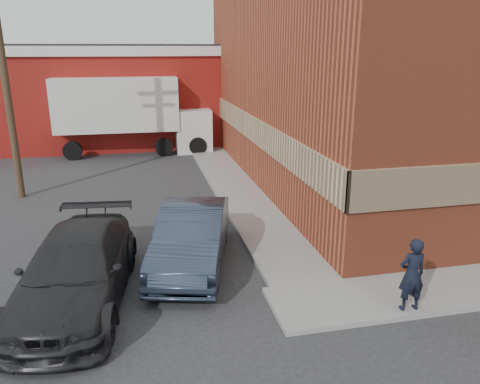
{
  "coord_description": "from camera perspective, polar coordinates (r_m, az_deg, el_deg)",
  "views": [
    {
      "loc": [
        -3.1,
        -9.3,
        5.42
      ],
      "look_at": [
        -0.48,
        2.41,
        1.7
      ],
      "focal_mm": 35.0,
      "sensor_mm": 36.0,
      "label": 1
    }
  ],
  "objects": [
    {
      "name": "ground",
      "position": [
        11.2,
        5.22,
        -11.81
      ],
      "size": [
        90.0,
        90.0,
        0.0
      ],
      "primitive_type": "plane",
      "color": "#28282B",
      "rests_on": "ground"
    },
    {
      "name": "brick_building",
      "position": [
        21.67,
        20.41,
        14.22
      ],
      "size": [
        14.25,
        18.25,
        9.36
      ],
      "color": "#A04329",
      "rests_on": "ground"
    },
    {
      "name": "sidewalk_west",
      "position": [
        19.42,
        -1.12,
        1.18
      ],
      "size": [
        1.8,
        18.0,
        0.12
      ],
      "primitive_type": "cube",
      "color": "gray",
      "rests_on": "ground"
    },
    {
      "name": "warehouse",
      "position": [
        29.56,
        -18.55,
        11.27
      ],
      "size": [
        16.3,
        8.3,
        5.6
      ],
      "color": "maroon",
      "rests_on": "ground"
    },
    {
      "name": "utility_pole",
      "position": [
        18.83,
        -26.88,
        13.37
      ],
      "size": [
        2.0,
        0.26,
        9.0
      ],
      "color": "#4A3725",
      "rests_on": "ground"
    },
    {
      "name": "man",
      "position": [
        10.45,
        20.22,
        -9.44
      ],
      "size": [
        0.59,
        0.39,
        1.6
      ],
      "primitive_type": "imported",
      "rotation": [
        0.0,
        0.0,
        3.13
      ],
      "color": "black",
      "rests_on": "sidewalk_south"
    },
    {
      "name": "sedan",
      "position": [
        12.14,
        -5.91,
        -5.4
      ],
      "size": [
        2.76,
        4.96,
        1.55
      ],
      "primitive_type": "imported",
      "rotation": [
        0.0,
        0.0,
        -0.25
      ],
      "color": "#2B3649",
      "rests_on": "ground"
    },
    {
      "name": "suv_b",
      "position": [
        10.95,
        -19.31,
        -8.97
      ],
      "size": [
        2.8,
        5.54,
        1.54
      ],
      "primitive_type": "imported",
      "rotation": [
        0.0,
        0.0,
        -0.13
      ],
      "color": "#242426",
      "rests_on": "ground"
    },
    {
      "name": "box_truck",
      "position": [
        25.47,
        -12.96,
        9.73
      ],
      "size": [
        8.12,
        2.63,
        3.99
      ],
      "rotation": [
        0.0,
        0.0,
        -0.02
      ],
      "color": "silver",
      "rests_on": "ground"
    }
  ]
}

